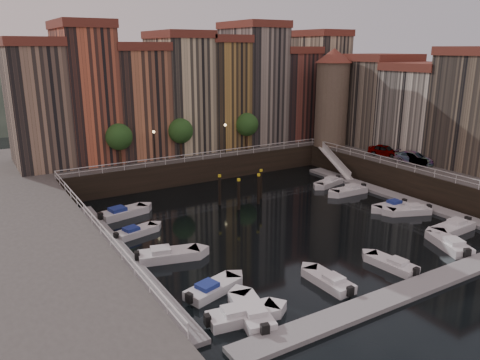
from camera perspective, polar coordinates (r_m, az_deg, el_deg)
ground at (r=47.83m, az=4.25°, el=-4.84°), size 200.00×200.00×0.00m
quay_far at (r=69.32m, az=-8.25°, el=2.88°), size 80.00×20.00×3.00m
quay_right at (r=65.92m, az=25.64°, el=0.78°), size 20.00×36.00×3.00m
dock_left at (r=40.32m, az=-14.26°, el=-9.12°), size 2.00×28.00×0.35m
dock_right at (r=57.61m, az=18.12°, el=-1.80°), size 2.00×28.00×0.35m
dock_near at (r=36.54m, az=20.22°, el=-12.38°), size 30.00×2.00×0.35m
mountains at (r=149.23m, az=-20.81°, el=11.41°), size 145.00×100.00×18.00m
far_terrace at (r=66.95m, az=-5.06°, el=10.73°), size 48.70×10.30×17.50m
right_terrace at (r=66.59m, az=21.59°, el=8.46°), size 9.30×24.30×14.00m
corner_tower at (r=68.97m, az=11.15°, el=10.01°), size 5.20×5.20×13.80m
promenade_trees at (r=60.79m, az=-6.68°, el=6.01°), size 21.20×3.20×5.20m
street_lamps at (r=60.15m, az=-5.97°, el=5.26°), size 10.36×0.36×4.18m
railings at (r=50.53m, az=1.14°, el=0.85°), size 36.08×34.04×0.52m
gangway at (r=65.11m, az=11.51°, el=2.26°), size 2.78×8.32×3.73m
mooring_pilings at (r=51.84m, az=0.58°, el=-1.21°), size 5.55×2.80×3.78m
boat_left_0 at (r=31.09m, az=0.14°, el=-16.17°), size 4.98×2.43×1.12m
boat_left_1 at (r=34.13m, az=-3.42°, el=-13.09°), size 4.76×2.86×1.07m
boat_left_2 at (r=39.44m, az=-8.85°, el=-9.01°), size 5.37×3.07×1.20m
boat_left_3 at (r=44.84m, az=-12.62°, el=-6.18°), size 4.43×2.50×0.99m
boat_left_4 at (r=49.92m, az=-14.13°, el=-3.90°), size 5.37×2.89×1.20m
boat_right_0 at (r=48.98m, az=24.58°, el=-5.30°), size 5.18×2.16×1.18m
boat_right_1 at (r=52.40m, az=20.00°, el=-3.50°), size 4.73×3.20×1.07m
boat_right_2 at (r=53.23m, az=17.94°, el=-3.04°), size 4.33×1.70×0.99m
boat_right_3 at (r=57.41m, az=13.19°, el=-1.27°), size 4.87×1.90×1.11m
boat_right_4 at (r=60.35m, az=10.78°, el=-0.31°), size 4.67×2.71×1.05m
boat_near_0 at (r=31.35m, az=1.46°, el=-15.86°), size 2.81×5.09×1.14m
boat_near_1 at (r=35.69m, az=10.82°, el=-12.01°), size 1.71×4.55×1.04m
boat_near_2 at (r=39.45m, az=18.09°, el=-9.75°), size 2.05×4.49×1.01m
boat_near_3 at (r=44.95m, az=24.20°, el=-7.12°), size 3.38×5.08×1.15m
car_a at (r=64.42m, az=17.24°, el=3.38°), size 2.87×4.63×1.47m
car_b at (r=61.21m, az=20.41°, el=2.38°), size 1.92×4.14×1.31m
car_c at (r=61.49m, az=20.46°, el=2.49°), size 3.32×5.23×1.41m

